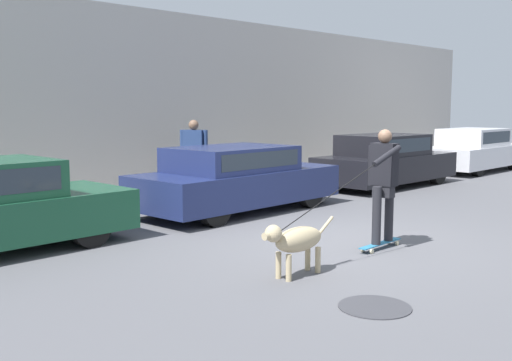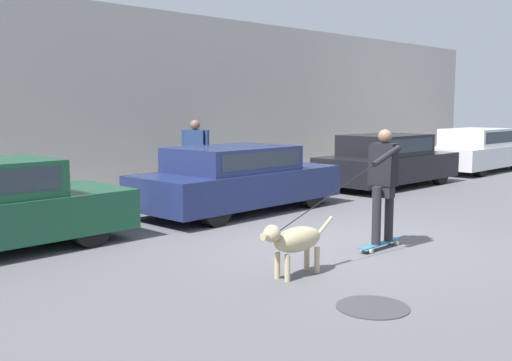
% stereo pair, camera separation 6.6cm
% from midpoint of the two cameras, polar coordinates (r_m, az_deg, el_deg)
% --- Properties ---
extents(ground_plane, '(36.00, 36.00, 0.00)m').
position_cam_midpoint_polar(ground_plane, '(9.28, 8.24, -5.93)').
color(ground_plane, '#545459').
extents(back_wall, '(32.00, 0.30, 4.35)m').
position_cam_midpoint_polar(back_wall, '(14.11, -14.10, 7.27)').
color(back_wall, '#B2ADA8').
rests_on(back_wall, ground_plane).
extents(sidewalk_curb, '(30.00, 2.22, 0.11)m').
position_cam_midpoint_polar(sidewalk_curb, '(13.19, -10.96, -1.88)').
color(sidewalk_curb, gray).
rests_on(sidewalk_curb, ground_plane).
extents(parked_car_1, '(4.40, 1.95, 1.30)m').
position_cam_midpoint_polar(parked_car_1, '(11.82, -2.07, 0.11)').
color(parked_car_1, black).
rests_on(parked_car_1, ground_plane).
extents(parked_car_2, '(4.27, 1.76, 1.35)m').
position_cam_midpoint_polar(parked_car_2, '(15.91, 12.13, 1.78)').
color(parked_car_2, black).
rests_on(parked_car_2, ground_plane).
extents(parked_car_3, '(4.36, 1.71, 1.37)m').
position_cam_midpoint_polar(parked_car_3, '(20.39, 20.00, 2.67)').
color(parked_car_3, black).
rests_on(parked_car_3, ground_plane).
extents(dog, '(1.26, 0.32, 0.70)m').
position_cam_midpoint_polar(dog, '(7.36, 3.59, -5.70)').
color(dog, tan).
rests_on(dog, ground_plane).
extents(skateboarder, '(2.85, 0.54, 1.75)m').
position_cam_midpoint_polar(skateboarder, '(8.88, 11.81, -0.03)').
color(skateboarder, beige).
rests_on(skateboarder, ground_plane).
extents(pedestrian_with_bag, '(0.47, 0.70, 1.67)m').
position_cam_midpoint_polar(pedestrian_with_bag, '(13.56, -6.14, 2.58)').
color(pedestrian_with_bag, '#3D4760').
rests_on(pedestrian_with_bag, sidewalk_curb).
extents(manhole_cover, '(0.76, 0.76, 0.01)m').
position_cam_midpoint_polar(manhole_cover, '(6.47, 10.94, -11.74)').
color(manhole_cover, '#38383D').
rests_on(manhole_cover, ground_plane).
extents(fire_hydrant, '(0.18, 0.18, 0.74)m').
position_cam_midpoint_polar(fire_hydrant, '(18.47, 14.04, 1.63)').
color(fire_hydrant, red).
rests_on(fire_hydrant, ground_plane).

